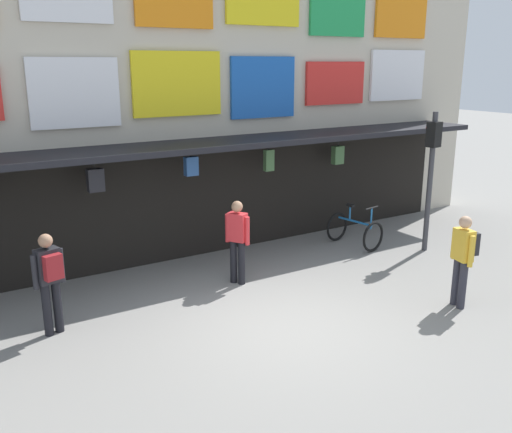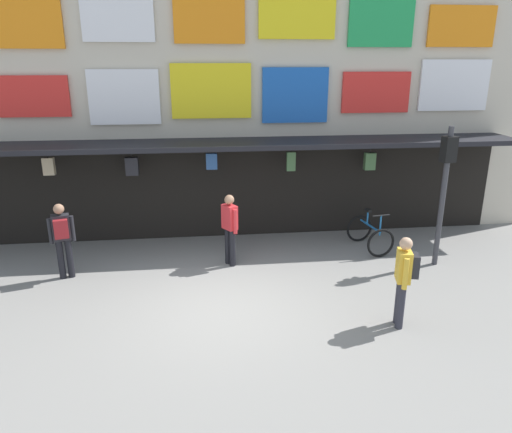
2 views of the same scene
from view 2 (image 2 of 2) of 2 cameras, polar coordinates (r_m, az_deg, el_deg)
The scene contains 7 objects.
ground_plane at distance 9.34m, azimuth -3.99°, elevation -10.78°, with size 80.00×80.00×0.00m, color gray.
shopfront at distance 12.76m, azimuth -5.49°, elevation 15.59°, with size 18.00×2.60×8.00m.
traffic_light_far at distance 11.29m, azimuth 21.78°, elevation 4.71°, with size 0.31×0.34×3.20m.
bicycle_parked at distance 12.22m, azimuth 13.50°, elevation -2.08°, with size 0.89×1.26×1.05m.
pedestrian_in_yellow at distance 10.91m, azimuth -22.25°, elevation -2.14°, with size 0.52×0.42×1.68m.
pedestrian_in_red at distance 8.67m, azimuth 17.37°, elevation -6.75°, with size 0.42×0.52×1.68m.
pedestrian_in_purple at distance 10.81m, azimuth -3.17°, elevation -1.14°, with size 0.37×0.47×1.68m.
Camera 2 is at (-0.33, -8.18, 4.51)m, focal length 33.31 mm.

